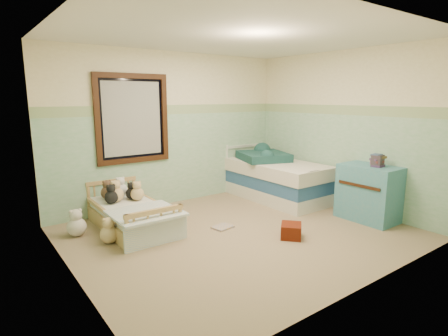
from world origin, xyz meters
TOP-DOWN VIEW (x-y plane):
  - floor at (0.00, 0.00)m, footprint 4.20×3.60m
  - ceiling at (0.00, 0.00)m, footprint 4.20×3.60m
  - wall_back at (0.00, 1.80)m, footprint 4.20×0.04m
  - wall_front at (0.00, -1.80)m, footprint 4.20×0.04m
  - wall_left at (-2.10, 0.00)m, footprint 0.04×3.60m
  - wall_right at (2.10, 0.00)m, footprint 0.04×3.60m
  - wainscot_mint at (0.00, 1.79)m, footprint 4.20×0.01m
  - border_strip at (0.00, 1.79)m, footprint 4.20×0.01m
  - window_frame at (-0.70, 1.76)m, footprint 1.16×0.06m
  - window_blinds at (-0.70, 1.77)m, footprint 0.92×0.01m
  - toddler_bed_frame at (-1.08, 1.05)m, footprint 0.77×1.54m
  - toddler_mattress at (-1.08, 1.05)m, footprint 0.70×1.47m
  - patchwork_quilt at (-1.08, 0.57)m, footprint 0.83×0.77m
  - plush_bed_brown at (-1.23, 1.55)m, footprint 0.19×0.19m
  - plush_bed_white at (-1.03, 1.55)m, footprint 0.20×0.20m
  - plush_bed_tan at (-1.18, 1.33)m, footprint 0.21×0.21m
  - plush_bed_dark at (-0.95, 1.33)m, footprint 0.17×0.17m
  - plush_floor_cream at (-1.78, 1.17)m, footprint 0.24×0.24m
  - plush_floor_tan at (-1.52, 0.68)m, footprint 0.22×0.22m
  - twin_bed_frame at (1.55, 0.89)m, footprint 0.92×1.83m
  - twin_boxspring at (1.55, 0.89)m, footprint 0.92×1.83m
  - twin_mattress at (1.55, 0.89)m, footprint 0.95×1.87m
  - teal_blanket at (1.50, 1.19)m, footprint 1.00×1.03m
  - dresser at (1.84, -0.70)m, footprint 0.51×0.81m
  - book_stack at (1.84, -0.80)m, footprint 0.19×0.15m
  - red_pillow at (0.42, -0.52)m, footprint 0.38×0.38m
  - floor_book at (-0.08, 0.28)m, footprint 0.30×0.25m
  - extra_plush_0 at (-1.27, 1.28)m, footprint 0.19×0.19m
  - extra_plush_1 at (-0.91, 1.22)m, footprint 0.19×0.19m

SIDE VIEW (x-z plane):
  - floor at x=0.00m, z-range -0.02..0.00m
  - floor_book at x=-0.08m, z-range 0.00..0.02m
  - red_pillow at x=0.42m, z-range 0.00..0.18m
  - toddler_bed_frame at x=-1.08m, z-range 0.00..0.20m
  - twin_bed_frame at x=1.55m, z-range 0.00..0.22m
  - plush_floor_tan at x=-1.52m, z-range 0.00..0.22m
  - plush_floor_cream at x=-1.78m, z-range 0.00..0.24m
  - toddler_mattress at x=-1.08m, z-range 0.20..0.32m
  - twin_boxspring at x=1.55m, z-range 0.22..0.44m
  - patchwork_quilt at x=-1.08m, z-range 0.32..0.35m
  - plush_bed_dark at x=-0.95m, z-range 0.32..0.49m
  - dresser at x=1.84m, z-range 0.00..0.81m
  - extra_plush_0 at x=-1.27m, z-range 0.32..0.51m
  - plush_bed_brown at x=-1.23m, z-range 0.32..0.51m
  - extra_plush_1 at x=-0.91m, z-range 0.32..0.51m
  - plush_bed_white at x=-1.03m, z-range 0.32..0.52m
  - plush_bed_tan at x=-1.18m, z-range 0.32..0.53m
  - twin_mattress at x=1.55m, z-range 0.44..0.66m
  - teal_blanket at x=1.50m, z-range 0.66..0.80m
  - wainscot_mint at x=0.00m, z-range 0.00..1.50m
  - book_stack at x=1.84m, z-range 0.81..0.98m
  - wall_back at x=0.00m, z-range 0.00..2.50m
  - wall_front at x=0.00m, z-range 0.00..2.50m
  - wall_left at x=-2.10m, z-range 0.00..2.50m
  - wall_right at x=2.10m, z-range 0.00..2.50m
  - window_blinds at x=-0.70m, z-range 0.89..2.01m
  - window_frame at x=-0.70m, z-range 0.77..2.13m
  - border_strip at x=0.00m, z-range 1.50..1.65m
  - ceiling at x=0.00m, z-range 2.50..2.52m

